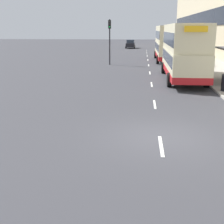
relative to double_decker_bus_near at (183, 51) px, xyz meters
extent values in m
plane|color=#38383D|center=(-2.47, -14.00, -2.28)|extent=(220.00, 220.00, 0.00)
cube|color=#A39E93|center=(4.03, 24.50, -2.21)|extent=(5.00, 93.00, 0.14)
cube|color=#C6B793|center=(8.03, 24.50, 3.87)|extent=(3.00, 93.00, 12.31)
cube|color=black|center=(6.49, 24.50, 3.26)|extent=(0.12, 89.28, 2.22)
cube|color=silver|center=(-2.47, -14.94, -2.28)|extent=(0.12, 2.00, 0.01)
cube|color=silver|center=(-2.47, -8.71, -2.28)|extent=(0.12, 2.00, 0.01)
cube|color=silver|center=(-2.47, -2.49, -2.28)|extent=(0.12, 2.00, 0.01)
cube|color=silver|center=(-2.47, 3.73, -2.28)|extent=(0.12, 2.00, 0.01)
cube|color=silver|center=(-2.47, 9.96, -2.28)|extent=(0.12, 2.00, 0.01)
cube|color=silver|center=(-2.47, 16.18, -2.28)|extent=(0.12, 2.00, 0.01)
cube|color=silver|center=(-2.47, 22.40, -2.28)|extent=(0.12, 2.00, 0.01)
cube|color=silver|center=(-2.47, 28.63, -2.28)|extent=(0.12, 2.00, 0.01)
cube|color=silver|center=(-2.47, 34.85, -2.28)|extent=(0.12, 2.00, 0.01)
cylinder|color=#4C4C51|center=(2.43, 0.32, -0.94)|extent=(0.10, 0.10, 2.40)
cube|color=beige|center=(0.00, 0.00, -0.86)|extent=(2.55, 10.67, 1.85)
cube|color=beige|center=(0.00, 0.00, 1.04)|extent=(2.50, 10.35, 1.95)
cube|color=#B2191E|center=(0.00, 0.00, -1.56)|extent=(2.58, 10.72, 0.45)
cube|color=#2D3847|center=(0.00, 0.00, -0.49)|extent=(2.58, 10.03, 0.81)
cube|color=#2D3847|center=(0.00, 0.00, 0.94)|extent=(2.55, 10.03, 0.94)
cube|color=yellow|center=(0.00, -5.31, 1.66)|extent=(1.40, 0.08, 0.36)
cylinder|color=black|center=(-1.27, 3.63, -1.78)|extent=(0.30, 1.00, 1.00)
cylinder|color=black|center=(1.28, 3.63, -1.78)|extent=(0.30, 1.00, 1.00)
cylinder|color=black|center=(-1.27, -3.31, -1.78)|extent=(0.30, 1.00, 1.00)
cylinder|color=black|center=(1.28, -3.31, -1.78)|extent=(0.30, 1.00, 1.00)
cube|color=beige|center=(-0.14, 14.97, -0.86)|extent=(2.55, 11.06, 1.85)
cube|color=beige|center=(-0.14, 14.97, 1.04)|extent=(2.50, 10.73, 1.95)
cube|color=#B2191E|center=(-0.14, 14.97, -1.56)|extent=(2.58, 11.12, 0.45)
cube|color=#2D3847|center=(-0.14, 14.97, -0.49)|extent=(2.58, 10.40, 0.81)
cube|color=#2D3847|center=(-0.14, 14.97, 0.94)|extent=(2.55, 10.40, 0.94)
cube|color=yellow|center=(-0.14, 9.46, 1.66)|extent=(1.40, 0.08, 0.36)
cylinder|color=black|center=(-1.42, 18.73, -1.78)|extent=(0.30, 1.00, 1.00)
cylinder|color=black|center=(1.13, 18.73, -1.78)|extent=(0.30, 1.00, 1.00)
cylinder|color=black|center=(-1.42, 11.54, -1.78)|extent=(0.30, 1.00, 1.00)
cylinder|color=black|center=(1.13, 11.54, -1.78)|extent=(0.30, 1.00, 1.00)
cube|color=black|center=(-5.75, 41.30, -1.59)|extent=(1.75, 4.41, 0.79)
cube|color=#2D3847|center=(-5.75, 41.52, -0.87)|extent=(1.54, 2.12, 0.65)
cylinder|color=black|center=(-4.87, 39.93, -1.98)|extent=(0.20, 0.60, 0.60)
cylinder|color=black|center=(-6.63, 39.93, -1.98)|extent=(0.20, 0.60, 0.60)
cylinder|color=black|center=(-4.87, 42.66, -1.98)|extent=(0.20, 0.60, 0.60)
cylinder|color=black|center=(-6.63, 42.66, -1.98)|extent=(0.20, 0.60, 0.60)
cylinder|color=#23232D|center=(1.93, -0.42, -1.74)|extent=(0.28, 0.28, 0.81)
cylinder|color=#337260|center=(1.93, -0.42, -0.99)|extent=(0.34, 0.34, 0.68)
sphere|color=tan|center=(1.93, -0.42, -0.54)|extent=(0.22, 0.22, 0.22)
cylinder|color=black|center=(-6.88, 10.16, 0.20)|extent=(0.14, 0.14, 4.96)
cube|color=black|center=(-6.88, 10.11, 2.13)|extent=(0.30, 0.24, 0.90)
sphere|color=#2D2D2D|center=(-6.88, 9.99, 2.40)|extent=(0.16, 0.16, 0.16)
sphere|color=#2D2D2D|center=(-6.88, 9.99, 2.13)|extent=(0.16, 0.16, 0.16)
sphere|color=#19D84C|center=(-6.88, 9.99, 1.86)|extent=(0.16, 0.16, 0.16)
camera|label=1|loc=(-3.21, -25.26, 1.68)|focal=50.00mm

